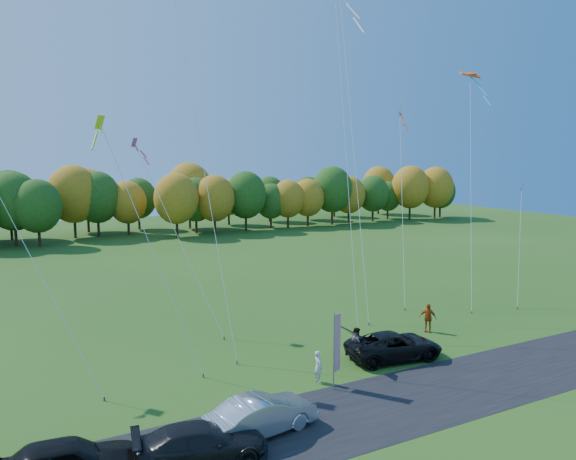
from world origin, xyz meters
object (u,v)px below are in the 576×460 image
person_east (428,318)px  silver_sedan (262,415)px  black_suv (394,346)px  feather_flag (336,342)px

person_east → silver_sedan: bearing=-104.2°
black_suv → person_east: 5.81m
silver_sedan → feather_flag: (5.21, 2.36, 1.57)m
black_suv → feather_flag: 5.65m
silver_sedan → feather_flag: 5.94m
silver_sedan → person_east: 16.91m
black_suv → person_east: (5.07, 2.84, 0.17)m
silver_sedan → person_east: (15.39, 7.01, 0.14)m
person_east → feather_flag: size_ratio=0.48×
person_east → black_suv: bearing=-99.4°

